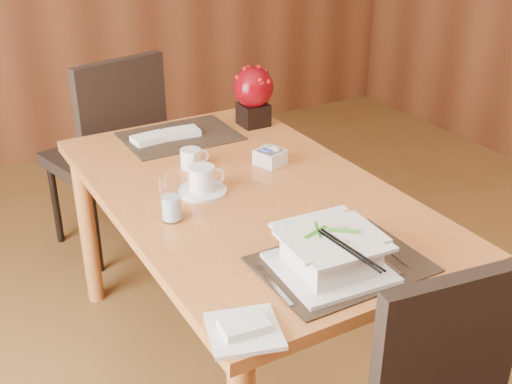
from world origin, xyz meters
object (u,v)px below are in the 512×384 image
far_chair (112,146)px  dining_table (245,213)px  bread_plate (244,331)px  sugar_caddy (270,157)px  berry_decor (253,93)px  coffee_cup (202,181)px  water_glass (171,198)px  creamer_jug (191,159)px  soup_setting (331,253)px

far_chair → dining_table: bearing=83.9°
bread_plate → dining_table: bearing=61.1°
sugar_caddy → berry_decor: size_ratio=0.38×
sugar_caddy → far_chair: 0.99m
dining_table → berry_decor: bearing=57.9°
bread_plate → coffee_cup: bearing=72.1°
dining_table → water_glass: 0.36m
creamer_jug → far_chair: bearing=104.3°
water_glass → sugar_caddy: 0.53m
berry_decor → sugar_caddy: bearing=-111.0°
soup_setting → coffee_cup: (-0.09, 0.60, -0.02)m
dining_table → creamer_jug: (-0.09, 0.25, 0.13)m
soup_setting → berry_decor: bearing=74.9°
soup_setting → far_chair: 1.62m
bread_plate → creamer_jug: bearing=72.9°
creamer_jug → bread_plate: 0.96m
far_chair → bread_plate: bearing=68.5°
creamer_jug → sugar_caddy: size_ratio=1.04×
sugar_caddy → bread_plate: sugar_caddy is taller
dining_table → far_chair: size_ratio=1.50×
sugar_caddy → far_chair: size_ratio=0.09×
soup_setting → coffee_cup: 0.61m
sugar_caddy → far_chair: (-0.32, 0.91, -0.22)m
creamer_jug → far_chair: 0.83m
dining_table → soup_setting: 0.58m
water_glass → creamer_jug: 0.40m
creamer_jug → sugar_caddy: (0.26, -0.12, -0.01)m
dining_table → bread_plate: 0.77m
water_glass → dining_table: bearing=15.1°
creamer_jug → sugar_caddy: creamer_jug is taller
soup_setting → coffee_cup: soup_setting is taller
coffee_cup → far_chair: 1.02m
berry_decor → bread_plate: 1.39m
coffee_cup → creamer_jug: size_ratio=1.69×
water_glass → bread_plate: bearing=-96.6°
dining_table → coffee_cup: size_ratio=9.06×
far_chair → coffee_cup: bearing=76.4°
water_glass → sugar_caddy: size_ratio=1.59×
coffee_cup → berry_decor: berry_decor is taller
dining_table → sugar_caddy: bearing=36.4°
water_glass → bread_plate: (-0.07, -0.59, -0.07)m
dining_table → soup_setting: soup_setting is taller
bread_plate → soup_setting: bearing=19.1°
sugar_caddy → bread_plate: size_ratio=0.56×
dining_table → bread_plate: bearing=-118.9°
dining_table → water_glass: bearing=-164.9°
sugar_caddy → dining_table: bearing=-143.6°
water_glass → far_chair: size_ratio=0.15×
coffee_cup → bread_plate: (-0.23, -0.72, -0.03)m
far_chair → berry_decor: bearing=118.3°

